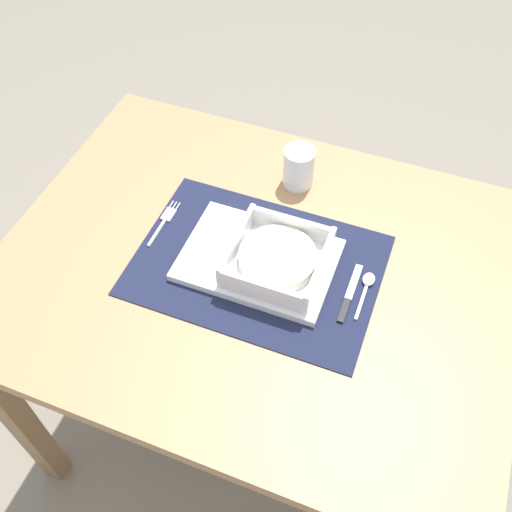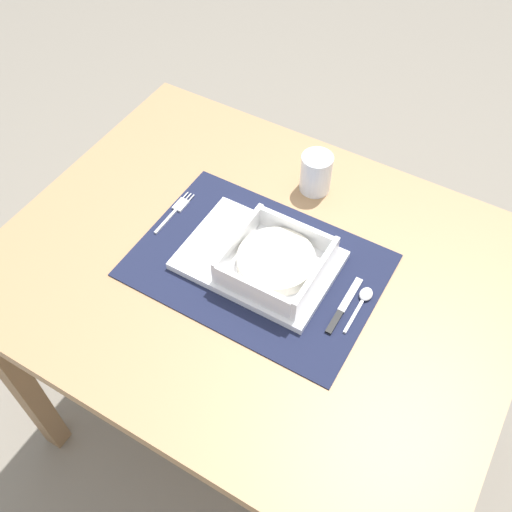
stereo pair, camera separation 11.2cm
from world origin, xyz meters
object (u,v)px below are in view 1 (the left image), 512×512
at_px(dining_table, 257,294).
at_px(fork, 165,220).
at_px(porridge_bowl, 277,260).
at_px(drinking_glass, 300,169).
at_px(spoon, 367,284).
at_px(butter_knife, 349,297).

distance_m(dining_table, fork, 0.24).
bearing_deg(dining_table, porridge_bowl, -4.54).
distance_m(dining_table, drinking_glass, 0.28).
xyz_separation_m(spoon, drinking_glass, (-0.21, 0.22, 0.03)).
xyz_separation_m(dining_table, fork, (-0.22, 0.04, 0.10)).
xyz_separation_m(porridge_bowl, drinking_glass, (-0.04, 0.25, 0.00)).
height_order(dining_table, spoon, spoon).
relative_size(spoon, butter_knife, 0.80).
distance_m(porridge_bowl, drinking_glass, 0.25).
relative_size(fork, drinking_glass, 1.46).
bearing_deg(dining_table, drinking_glass, 89.50).
bearing_deg(drinking_glass, fork, -136.69).
bearing_deg(drinking_glass, butter_knife, -54.34).
relative_size(porridge_bowl, fork, 1.35).
relative_size(butter_knife, drinking_glass, 1.55).
bearing_deg(fork, drinking_glass, 43.54).
height_order(porridge_bowl, fork, porridge_bowl).
xyz_separation_m(porridge_bowl, fork, (-0.26, 0.04, -0.03)).
distance_m(fork, spoon, 0.43).
bearing_deg(drinking_glass, porridge_bowl, -81.25).
bearing_deg(spoon, fork, 178.26).
distance_m(dining_table, porridge_bowl, 0.14).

